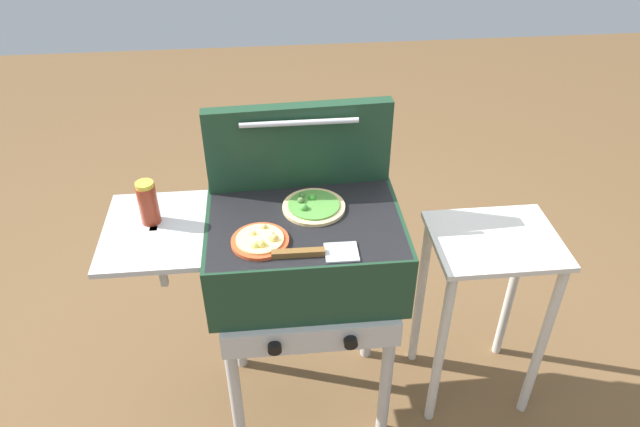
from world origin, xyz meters
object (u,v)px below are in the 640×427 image
(spatula, at_px, (316,253))
(prep_table, at_px, (485,285))
(pizza_veggie, at_px, (313,206))
(pizza_cheese, at_px, (261,240))
(grill, at_px, (301,255))
(sauce_jar, at_px, (148,203))

(spatula, xyz_separation_m, prep_table, (0.64, 0.18, -0.36))
(pizza_veggie, distance_m, pizza_cheese, 0.24)
(grill, distance_m, pizza_cheese, 0.23)
(grill, relative_size, sauce_jar, 6.48)
(pizza_cheese, xyz_separation_m, spatula, (0.16, -0.07, -0.00))
(pizza_veggie, xyz_separation_m, prep_table, (0.63, -0.06, -0.36))
(pizza_veggie, xyz_separation_m, sauce_jar, (-0.52, -0.02, 0.06))
(grill, bearing_deg, pizza_veggie, 53.09)
(grill, relative_size, pizza_cheese, 5.38)
(grill, relative_size, prep_table, 1.24)
(pizza_veggie, distance_m, spatula, 0.24)
(sauce_jar, height_order, prep_table, sauce_jar)
(pizza_veggie, bearing_deg, pizza_cheese, -136.66)
(grill, xyz_separation_m, spatula, (0.03, -0.17, 0.15))
(spatula, bearing_deg, prep_table, 15.63)
(pizza_cheese, distance_m, prep_table, 0.89)
(spatula, bearing_deg, sauce_jar, 156.95)
(pizza_cheese, height_order, spatula, pizza_cheese)
(sauce_jar, distance_m, prep_table, 1.23)
(pizza_veggie, xyz_separation_m, pizza_cheese, (-0.18, -0.17, 0.00))
(grill, distance_m, sauce_jar, 0.52)
(grill, distance_m, spatula, 0.23)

